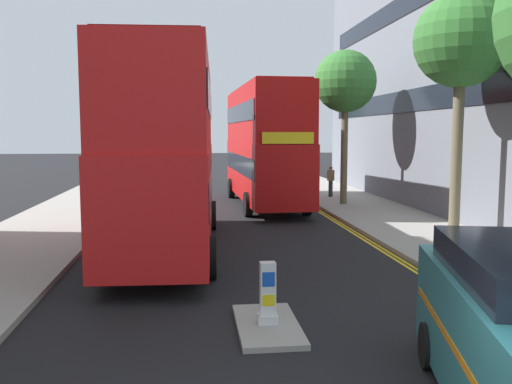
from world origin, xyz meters
TOP-DOWN VIEW (x-y plane):
  - sidewalk_right at (6.50, 16.00)m, footprint 4.00×80.00m
  - sidewalk_left at (-6.50, 16.00)m, footprint 4.00×80.00m
  - kerb_line_outer at (4.40, 14.00)m, footprint 0.10×56.00m
  - kerb_line_inner at (4.24, 14.00)m, footprint 0.10×56.00m
  - traffic_island at (0.00, 4.96)m, footprint 1.10×2.20m
  - keep_left_bollard at (0.00, 4.96)m, footprint 0.36×0.28m
  - double_decker_bus_away at (-2.01, 11.85)m, footprint 3.13×10.90m
  - double_decker_bus_oncoming at (2.13, 21.38)m, footprint 3.05×10.88m
  - pedestrian_far at (5.91, 23.45)m, footprint 0.34×0.22m
  - street_tree_near at (5.82, 20.64)m, footprint 2.88×2.88m
  - street_tree_far at (6.52, 37.57)m, footprint 3.56×3.56m
  - street_tree_distant at (7.06, 12.11)m, footprint 2.95×2.95m

SIDE VIEW (x-z plane):
  - kerb_line_outer at x=4.40m, z-range 0.00..0.01m
  - kerb_line_inner at x=4.24m, z-range 0.00..0.01m
  - traffic_island at x=0.00m, z-range 0.00..0.10m
  - sidewalk_right at x=6.50m, z-range 0.00..0.14m
  - sidewalk_left at x=-6.50m, z-range 0.00..0.14m
  - keep_left_bollard at x=0.00m, z-range 0.05..1.16m
  - pedestrian_far at x=5.91m, z-range 0.18..1.80m
  - double_decker_bus_away at x=-2.01m, z-range 0.21..5.85m
  - double_decker_bus_oncoming at x=2.13m, z-range 0.21..5.85m
  - street_tree_far at x=6.52m, z-range 2.01..9.44m
  - street_tree_near at x=5.82m, z-range 2.21..9.38m
  - street_tree_distant at x=7.06m, z-range 2.43..10.13m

